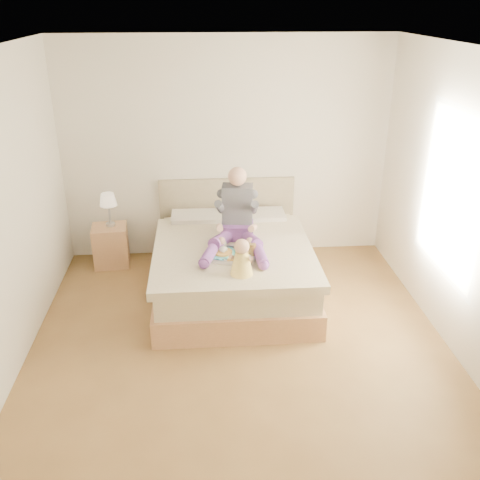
{
  "coord_description": "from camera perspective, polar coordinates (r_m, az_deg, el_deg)",
  "views": [
    {
      "loc": [
        -0.32,
        -4.29,
        3.06
      ],
      "look_at": [
        0.07,
        0.77,
        0.75
      ],
      "focal_mm": 40.0,
      "sensor_mm": 36.0,
      "label": 1
    }
  ],
  "objects": [
    {
      "name": "lamp",
      "position": [
        6.61,
        -13.89,
        4.01
      ],
      "size": [
        0.2,
        0.2,
        0.41
      ],
      "color": "#B8BAC0",
      "rests_on": "nightstand"
    },
    {
      "name": "bed",
      "position": [
        6.04,
        -0.86,
        -2.52
      ],
      "size": [
        1.7,
        2.18,
        1.0
      ],
      "color": "#A7764E",
      "rests_on": "ground"
    },
    {
      "name": "adult",
      "position": [
        5.77,
        -0.35,
        2.01
      ],
      "size": [
        0.7,
        1.03,
        0.83
      ],
      "rotation": [
        0.0,
        0.0,
        -0.12
      ],
      "color": "#5F327D",
      "rests_on": "bed"
    },
    {
      "name": "room",
      "position": [
        4.58,
        0.92,
        4.72
      ],
      "size": [
        4.02,
        4.22,
        2.71
      ],
      "color": "brown",
      "rests_on": "ground"
    },
    {
      "name": "nightstand",
      "position": [
        6.8,
        -13.61,
        -0.58
      ],
      "size": [
        0.45,
        0.41,
        0.51
      ],
      "rotation": [
        0.0,
        0.0,
        0.09
      ],
      "color": "#A7764E",
      "rests_on": "ground"
    },
    {
      "name": "baby",
      "position": [
        5.13,
        0.19,
        -2.12
      ],
      "size": [
        0.25,
        0.33,
        0.37
      ],
      "rotation": [
        0.0,
        0.0,
        -0.28
      ],
      "color": "#F3C94C",
      "rests_on": "bed"
    },
    {
      "name": "tray",
      "position": [
        5.52,
        -0.81,
        -1.45
      ],
      "size": [
        0.59,
        0.52,
        0.14
      ],
      "rotation": [
        0.0,
        0.0,
        -0.3
      ],
      "color": "#B8BAC0",
      "rests_on": "bed"
    }
  ]
}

